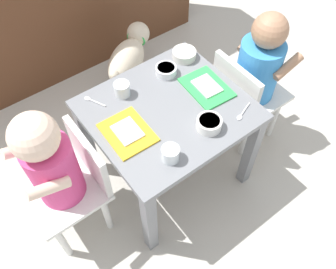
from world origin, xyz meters
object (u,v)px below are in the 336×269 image
(dining_table, at_px, (168,122))
(dog, at_px, (129,57))
(water_cup_right, at_px, (170,154))
(cereal_bowl_right_side, at_px, (209,123))
(water_cup_left, at_px, (122,90))
(spoon_by_left_tray, at_px, (93,101))
(food_tray_left, at_px, (128,132))
(veggie_bowl_near, at_px, (166,70))
(cereal_bowl_left_side, at_px, (184,54))
(seated_child_right, at_px, (257,69))
(food_tray_right, at_px, (207,87))
(seated_child_left, at_px, (55,167))
(spoon_by_right_tray, at_px, (243,113))

(dining_table, height_order, dog, dining_table)
(water_cup_right, relative_size, cereal_bowl_right_side, 0.68)
(water_cup_left, xyz_separation_m, water_cup_right, (-0.03, -0.35, -0.00))
(spoon_by_left_tray, bearing_deg, food_tray_left, -83.79)
(spoon_by_left_tray, bearing_deg, dog, 44.82)
(spoon_by_left_tray, bearing_deg, dining_table, -44.23)
(veggie_bowl_near, bearing_deg, food_tray_left, -150.94)
(cereal_bowl_left_side, bearing_deg, seated_child_right, -43.36)
(dog, relative_size, food_tray_right, 1.86)
(water_cup_right, xyz_separation_m, spoon_by_left_tray, (-0.08, 0.39, -0.02))
(seated_child_left, relative_size, food_tray_left, 3.67)
(cereal_bowl_left_side, xyz_separation_m, spoon_by_right_tray, (-0.02, -0.38, -0.02))
(cereal_bowl_right_side, height_order, veggie_bowl_near, cereal_bowl_right_side)
(water_cup_right, relative_size, spoon_by_right_tray, 0.65)
(dining_table, distance_m, food_tray_right, 0.21)
(food_tray_left, relative_size, water_cup_left, 3.12)
(water_cup_left, bearing_deg, spoon_by_right_tray, -49.26)
(seated_child_right, height_order, cereal_bowl_left_side, seated_child_right)
(water_cup_right, distance_m, spoon_by_left_tray, 0.40)
(dog, bearing_deg, cereal_bowl_right_side, -99.08)
(seated_child_right, bearing_deg, food_tray_right, 175.58)
(dog, xyz_separation_m, water_cup_right, (-0.32, -0.79, 0.28))
(spoon_by_right_tray, bearing_deg, dining_table, 137.81)
(food_tray_right, relative_size, water_cup_left, 3.34)
(water_cup_left, relative_size, water_cup_right, 1.00)
(food_tray_right, height_order, cereal_bowl_right_side, cereal_bowl_right_side)
(food_tray_left, distance_m, veggie_bowl_near, 0.34)
(spoon_by_left_tray, bearing_deg, cereal_bowl_left_side, -2.02)
(food_tray_right, bearing_deg, spoon_by_left_tray, 151.97)
(dog, relative_size, spoon_by_right_tray, 4.02)
(food_tray_right, distance_m, spoon_by_left_tray, 0.45)
(water_cup_left, height_order, cereal_bowl_right_side, water_cup_left)
(seated_child_right, bearing_deg, spoon_by_left_tray, 160.82)
(seated_child_right, height_order, spoon_by_right_tray, seated_child_right)
(seated_child_left, height_order, food_tray_left, seated_child_left)
(water_cup_left, bearing_deg, food_tray_left, -117.32)
(spoon_by_left_tray, bearing_deg, food_tray_right, -28.03)
(dog, relative_size, cereal_bowl_left_side, 3.86)
(food_tray_left, xyz_separation_m, veggie_bowl_near, (0.30, 0.16, 0.01))
(cereal_bowl_right_side, xyz_separation_m, spoon_by_left_tray, (-0.28, 0.37, -0.02))
(seated_child_left, relative_size, spoon_by_right_tray, 7.41)
(dining_table, relative_size, spoon_by_left_tray, 6.25)
(seated_child_right, height_order, water_cup_right, seated_child_right)
(seated_child_right, distance_m, food_tray_right, 0.28)
(seated_child_left, height_order, seated_child_right, seated_child_left)
(water_cup_left, xyz_separation_m, spoon_by_left_tray, (-0.11, 0.04, -0.02))
(water_cup_right, bearing_deg, spoon_by_left_tray, 101.71)
(food_tray_left, distance_m, spoon_by_left_tray, 0.21)
(dining_table, distance_m, cereal_bowl_right_side, 0.20)
(food_tray_right, height_order, cereal_bowl_left_side, cereal_bowl_left_side)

